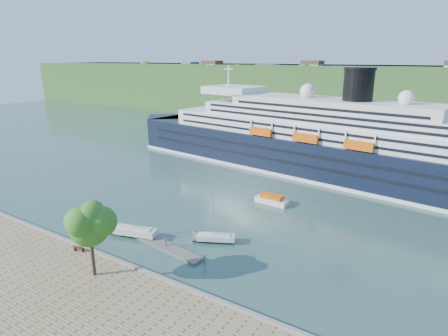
# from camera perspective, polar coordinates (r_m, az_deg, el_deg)

# --- Properties ---
(ground) EXTENTS (400.00, 400.00, 0.00)m
(ground) POSITION_cam_1_polar(r_m,az_deg,el_deg) (56.19, -17.33, -13.52)
(ground) COLOR #2A4B44
(ground) RESTS_ON ground
(far_hillside) EXTENTS (400.00, 50.00, 24.00)m
(far_hillside) POSITION_cam_1_polar(r_m,az_deg,el_deg) (180.24, 20.24, 10.59)
(far_hillside) COLOR #2E4E1F
(far_hillside) RESTS_ON ground
(quay_coping) EXTENTS (220.00, 0.50, 0.30)m
(quay_coping) POSITION_cam_1_polar(r_m,az_deg,el_deg) (55.53, -17.59, -12.56)
(quay_coping) COLOR slate
(quay_coping) RESTS_ON promenade
(cruise_ship) EXTENTS (114.70, 29.66, 25.50)m
(cruise_ship) POSITION_cam_1_polar(r_m,az_deg,el_deg) (93.50, 12.35, 7.09)
(cruise_ship) COLOR black
(cruise_ship) RESTS_ON ground
(park_bench) EXTENTS (1.69, 1.03, 1.01)m
(park_bench) POSITION_cam_1_polar(r_m,az_deg,el_deg) (57.94, -21.22, -11.27)
(park_bench) COLOR #482514
(park_bench) RESTS_ON promenade
(promenade_tree) EXTENTS (6.51, 6.51, 10.78)m
(promenade_tree) POSITION_cam_1_polar(r_m,az_deg,el_deg) (49.36, -19.69, -9.74)
(promenade_tree) COLOR #296A1C
(promenade_tree) RESTS_ON promenade
(floating_pontoon) EXTENTS (18.01, 4.47, 0.40)m
(floating_pontoon) POSITION_cam_1_polar(r_m,az_deg,el_deg) (59.30, -10.18, -11.10)
(floating_pontoon) COLOR slate
(floating_pontoon) RESTS_ON ground
(sailboat_white_near) EXTENTS (8.02, 4.17, 9.98)m
(sailboat_white_near) POSITION_cam_1_polar(r_m,az_deg,el_deg) (59.96, -13.62, -5.95)
(sailboat_white_near) COLOR silver
(sailboat_white_near) RESTS_ON ground
(sailboat_white_far) EXTENTS (6.56, 4.49, 8.32)m
(sailboat_white_far) POSITION_cam_1_polar(r_m,az_deg,el_deg) (57.05, -1.26, -7.55)
(sailboat_white_far) COLOR silver
(sailboat_white_far) RESTS_ON ground
(tender_launch) EXTENTS (6.78, 2.75, 1.83)m
(tender_launch) POSITION_cam_1_polar(r_m,az_deg,el_deg) (73.73, 7.30, -4.70)
(tender_launch) COLOR #DC580C
(tender_launch) RESTS_ON ground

